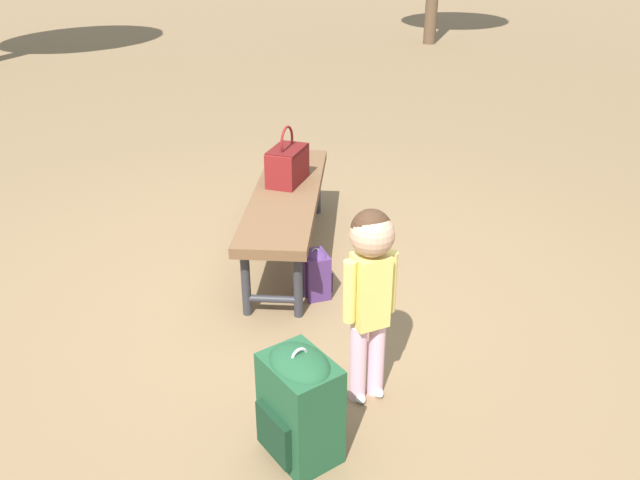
# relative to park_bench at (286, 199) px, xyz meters

# --- Properties ---
(ground_plane) EXTENTS (40.00, 40.00, 0.00)m
(ground_plane) POSITION_rel_park_bench_xyz_m (0.66, 0.03, -0.39)
(ground_plane) COLOR brown
(ground_plane) RESTS_ON ground
(park_bench) EXTENTS (1.64, 0.65, 0.45)m
(park_bench) POSITION_rel_park_bench_xyz_m (0.00, 0.00, 0.00)
(park_bench) COLOR brown
(park_bench) RESTS_ON ground
(handbag) EXTENTS (0.37, 0.29, 0.37)m
(handbag) POSITION_rel_park_bench_xyz_m (-0.15, 0.02, 0.18)
(handbag) COLOR maroon
(handbag) RESTS_ON park_bench
(child_standing) EXTENTS (0.19, 0.24, 0.92)m
(child_standing) POSITION_rel_park_bench_xyz_m (1.39, 0.30, 0.22)
(child_standing) COLOR #E5B2C6
(child_standing) RESTS_ON ground
(backpack_large) EXTENTS (0.37, 0.35, 0.51)m
(backpack_large) POSITION_rel_park_bench_xyz_m (1.72, -0.02, -0.14)
(backpack_large) COLOR #1E4C2D
(backpack_large) RESTS_ON ground
(backpack_small) EXTENTS (0.21, 0.18, 0.30)m
(backpack_small) POSITION_rel_park_bench_xyz_m (0.50, 0.14, -0.24)
(backpack_small) COLOR #4C2D66
(backpack_small) RESTS_ON ground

